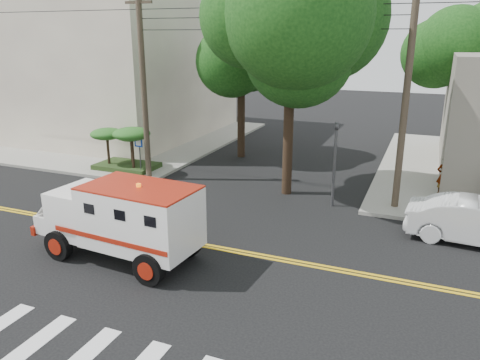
% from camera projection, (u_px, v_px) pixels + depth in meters
% --- Properties ---
extents(ground, '(100.00, 100.00, 0.00)m').
position_uv_depth(ground, '(191.00, 243.00, 16.39)').
color(ground, black).
rests_on(ground, ground).
extents(sidewalk_nw, '(17.00, 17.00, 0.15)m').
position_uv_depth(sidewalk_nw, '(112.00, 137.00, 33.18)').
color(sidewalk_nw, gray).
rests_on(sidewalk_nw, ground).
extents(building_left, '(16.00, 14.00, 10.00)m').
position_uv_depth(building_left, '(97.00, 61.00, 33.73)').
color(building_left, '#BFAF9D').
rests_on(building_left, sidewalk_nw).
extents(utility_pole_left, '(0.28, 0.28, 9.00)m').
position_uv_depth(utility_pole_left, '(144.00, 89.00, 22.38)').
color(utility_pole_left, '#382D23').
rests_on(utility_pole_left, ground).
extents(utility_pole_right, '(0.28, 0.28, 9.00)m').
position_uv_depth(utility_pole_right, '(405.00, 101.00, 18.24)').
color(utility_pole_right, '#382D23').
rests_on(utility_pole_right, ground).
extents(tree_main, '(6.08, 5.70, 9.85)m').
position_uv_depth(tree_main, '(300.00, 29.00, 19.03)').
color(tree_main, black).
rests_on(tree_main, ground).
extents(tree_left, '(4.48, 4.20, 7.70)m').
position_uv_depth(tree_left, '(245.00, 58.00, 26.07)').
color(tree_left, black).
rests_on(tree_left, ground).
extents(tree_right, '(4.80, 4.50, 8.20)m').
position_uv_depth(tree_right, '(470.00, 52.00, 25.30)').
color(tree_right, black).
rests_on(tree_right, ground).
extents(traffic_signal, '(0.15, 0.18, 3.60)m').
position_uv_depth(traffic_signal, '(335.00, 155.00, 19.29)').
color(traffic_signal, '#3F3F42').
rests_on(traffic_signal, ground).
extents(accessibility_sign, '(0.45, 0.10, 2.02)m').
position_uv_depth(accessibility_sign, '(139.00, 151.00, 23.68)').
color(accessibility_sign, '#3F3F42').
rests_on(accessibility_sign, ground).
extents(palm_planter, '(3.52, 2.63, 2.36)m').
position_uv_depth(palm_planter, '(124.00, 142.00, 24.45)').
color(palm_planter, '#1E3314').
rests_on(palm_planter, sidewalk_nw).
extents(armored_truck, '(5.79, 2.64, 2.57)m').
position_uv_depth(armored_truck, '(123.00, 217.00, 14.85)').
color(armored_truck, white).
rests_on(armored_truck, ground).
extents(parked_sedan, '(4.82, 1.95, 1.56)m').
position_uv_depth(parked_sedan, '(478.00, 222.00, 16.17)').
color(parked_sedan, silver).
rests_on(parked_sedan, ground).
extents(pedestrian_a, '(0.69, 0.50, 1.73)m').
position_uv_depth(pedestrian_a, '(444.00, 176.00, 20.73)').
color(pedestrian_a, gray).
rests_on(pedestrian_a, sidewalk_ne).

